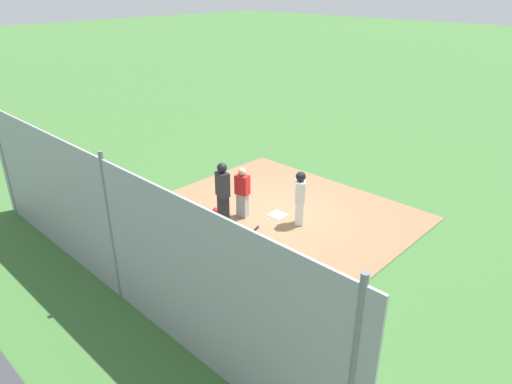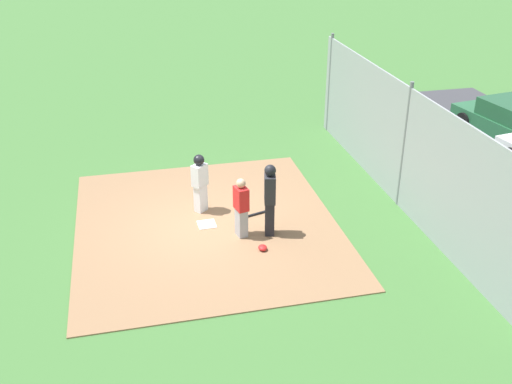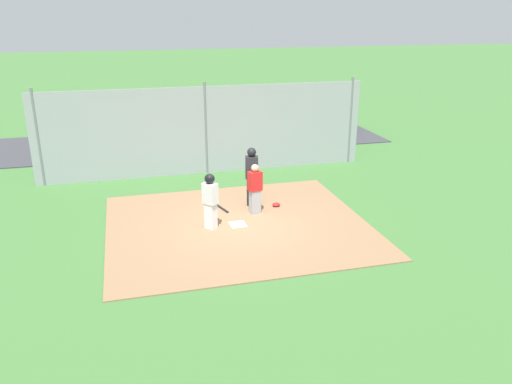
# 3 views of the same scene
# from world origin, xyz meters

# --- Properties ---
(ground_plane) EXTENTS (140.00, 140.00, 0.00)m
(ground_plane) POSITION_xyz_m (0.00, 0.00, 0.00)
(ground_plane) COLOR #3D6B33
(dirt_infield) EXTENTS (7.20, 6.40, 0.03)m
(dirt_infield) POSITION_xyz_m (0.00, 0.00, 0.01)
(dirt_infield) COLOR #896647
(dirt_infield) RESTS_ON ground_plane
(home_plate) EXTENTS (0.45, 0.45, 0.02)m
(home_plate) POSITION_xyz_m (0.00, 0.00, 0.04)
(home_plate) COLOR white
(home_plate) RESTS_ON dirt_infield
(catcher) EXTENTS (0.43, 0.34, 1.51)m
(catcher) POSITION_xyz_m (-0.69, -0.74, 0.80)
(catcher) COLOR #9E9EA3
(catcher) RESTS_ON dirt_infield
(umpire) EXTENTS (0.43, 0.33, 1.82)m
(umpire) POSITION_xyz_m (-0.77, -1.42, 1.00)
(umpire) COLOR black
(umpire) RESTS_ON dirt_infield
(runner) EXTENTS (0.44, 0.46, 1.58)m
(runner) POSITION_xyz_m (0.77, 0.03, 0.92)
(runner) COLOR silver
(runner) RESTS_ON dirt_infield
(baseball_bat) EXTENTS (0.28, 0.79, 0.06)m
(baseball_bat) POSITION_xyz_m (0.21, -1.31, 0.06)
(baseball_bat) COLOR black
(baseball_bat) RESTS_ON dirt_infield
(catcher_mask) EXTENTS (0.24, 0.20, 0.12)m
(catcher_mask) POSITION_xyz_m (-1.46, -1.08, 0.09)
(catcher_mask) COLOR red
(catcher_mask) RESTS_ON dirt_infield
(backstop_fence) EXTENTS (12.00, 0.10, 3.35)m
(backstop_fence) POSITION_xyz_m (0.00, -5.15, 1.60)
(backstop_fence) COLOR #93999E
(backstop_fence) RESTS_ON ground_plane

